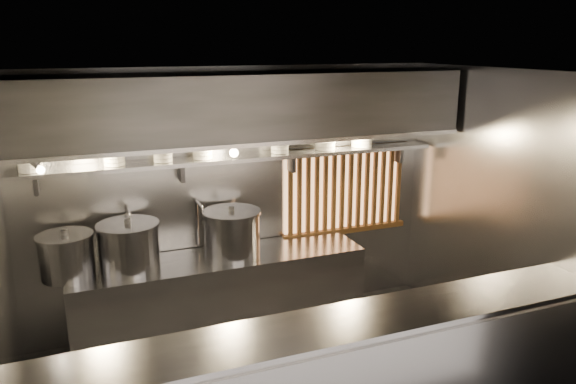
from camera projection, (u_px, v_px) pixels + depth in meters
ceiling at (287, 73)px, 4.35m from camera, size 4.50×4.50×0.00m
wall_back at (236, 198)px, 6.06m from camera, size 4.50×0.00×4.50m
wall_right at (500, 214)px, 5.52m from camera, size 0.00×3.00×3.00m
cooking_bench at (221, 297)px, 5.87m from camera, size 3.00×0.70×0.90m
bowl_shelf at (240, 158)px, 5.78m from camera, size 4.40×0.34×0.04m
exhaust_hood at (246, 107)px, 5.44m from camera, size 4.40×0.81×0.65m
wood_screen at (345, 190)px, 6.49m from camera, size 1.56×0.09×1.04m
faucet_left at (129, 222)px, 5.56m from camera, size 0.04×0.30×0.50m
faucet_right at (198, 214)px, 5.81m from camera, size 0.04×0.30×0.50m
heat_lamp at (36, 163)px, 4.63m from camera, size 0.25×0.35×0.20m
pendant_bulb at (234, 153)px, 5.61m from camera, size 0.09×0.09×0.19m
stock_pot_left at (66, 256)px, 5.22m from camera, size 0.54×0.54×0.46m
stock_pot_mid at (129, 246)px, 5.40m from camera, size 0.69×0.69×0.50m
stock_pot_right at (232, 233)px, 5.76m from camera, size 0.74×0.74×0.51m
bowl_stack_0 at (30, 163)px, 5.04m from camera, size 0.23×0.23×0.17m
bowl_stack_1 at (114, 159)px, 5.31m from camera, size 0.21×0.21×0.13m
bowl_stack_2 at (163, 157)px, 5.48m from camera, size 0.20×0.20×0.09m
bowl_stack_3 at (202, 154)px, 5.62m from camera, size 0.21×0.21×0.09m
bowl_stack_4 at (280, 148)px, 5.92m from camera, size 0.20×0.20×0.09m
bowl_stack_5 at (325, 145)px, 6.10m from camera, size 0.24×0.24×0.09m
bowl_stack_6 at (362, 139)px, 6.26m from camera, size 0.24×0.24×0.17m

